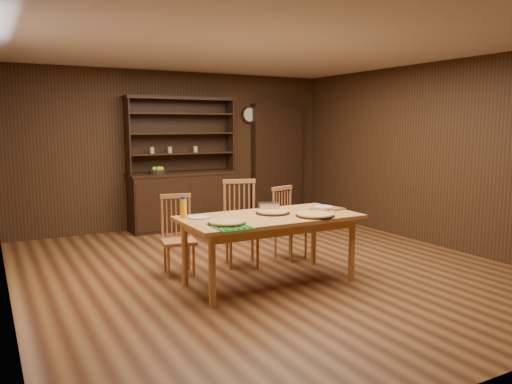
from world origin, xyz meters
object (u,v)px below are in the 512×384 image
chair_left (178,232)px  chair_center (241,220)px  china_hutch (184,193)px  chair_right (287,220)px  juice_bottle (183,208)px  dining_table (270,223)px

chair_left → chair_center: (0.82, -0.02, 0.07)m
china_hutch → chair_left: size_ratio=2.36×
chair_left → chair_right: chair_right is taller
juice_bottle → chair_center: bearing=28.0°
chair_left → chair_center: chair_center is taller
china_hutch → chair_center: 2.39m
chair_left → chair_right: size_ratio=0.99×
chair_left → juice_bottle: juice_bottle is taller
dining_table → chair_center: chair_center is taller
chair_left → juice_bottle: size_ratio=4.09×
dining_table → china_hutch: bearing=86.1°
china_hutch → chair_right: china_hutch is taller
china_hutch → chair_right: (0.51, -2.41, -0.11)m
china_hutch → chair_left: 2.56m
chair_right → china_hutch: bearing=85.3°
chair_center → chair_left: bearing=-164.5°
chair_center → juice_bottle: 1.09m
dining_table → chair_left: bearing=131.0°
china_hutch → chair_left: (-0.96, -2.37, -0.11)m
chair_center → juice_bottle: chair_center is taller
china_hutch → juice_bottle: china_hutch is taller
chair_right → juice_bottle: bearing=179.8°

